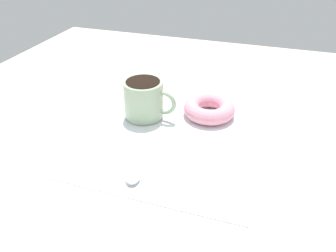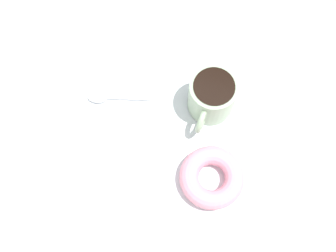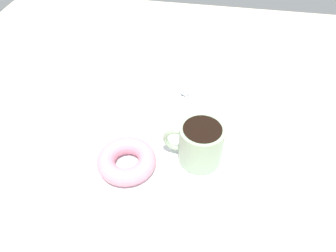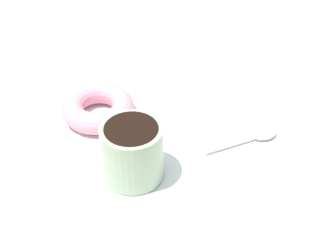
{
  "view_description": "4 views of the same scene",
  "coord_description": "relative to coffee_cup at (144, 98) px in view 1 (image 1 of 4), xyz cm",
  "views": [
    {
      "loc": [
        48.25,
        13.18,
        35.6
      ],
      "look_at": [
        -1.11,
        -2.85,
        2.3
      ],
      "focal_mm": 35.0,
      "sensor_mm": 36.0,
      "label": 1
    },
    {
      "loc": [
        -9.76,
        21.35,
        77.08
      ],
      "look_at": [
        -1.11,
        -2.85,
        2.3
      ],
      "focal_mm": 50.0,
      "sensor_mm": 36.0,
      "label": 2
    },
    {
      "loc": [
        -46.53,
        -10.94,
        47.84
      ],
      "look_at": [
        -1.11,
        -2.85,
        2.3
      ],
      "focal_mm": 35.0,
      "sensor_mm": 36.0,
      "label": 3
    },
    {
      "loc": [
        -8.09,
        -63.34,
        52.03
      ],
      "look_at": [
        -1.11,
        -2.85,
        2.3
      ],
      "focal_mm": 60.0,
      "sensor_mm": 36.0,
      "label": 4
    }
  ],
  "objects": [
    {
      "name": "ground_plane",
      "position": [
        6.5,
        9.64,
        -5.35
      ],
      "size": [
        120.0,
        120.0,
        2.0
      ],
      "primitive_type": "cube",
      "color": "beige"
    },
    {
      "name": "spoon",
      "position": [
        17.82,
        4.94,
        -3.64
      ],
      "size": [
        11.15,
        4.74,
        0.9
      ],
      "color": "silver",
      "rests_on": "napkin"
    },
    {
      "name": "coffee_cup",
      "position": [
        0.0,
        0.0,
        0.0
      ],
      "size": [
        8.05,
        11.11,
        7.83
      ],
      "color": "#9EB793",
      "rests_on": "napkin"
    },
    {
      "name": "donut",
      "position": [
        -4.31,
        12.66,
        -2.44
      ],
      "size": [
        10.71,
        10.71,
        3.22
      ],
      "primitive_type": "torus",
      "color": "pink",
      "rests_on": "napkin"
    },
    {
      "name": "napkin",
      "position": [
        5.4,
        6.8,
        -4.2
      ],
      "size": [
        35.34,
        35.34,
        0.3
      ],
      "primitive_type": "cube",
      "rotation": [
        0.0,
        0.0,
        -0.0
      ],
      "color": "white",
      "rests_on": "ground_plane"
    }
  ]
}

